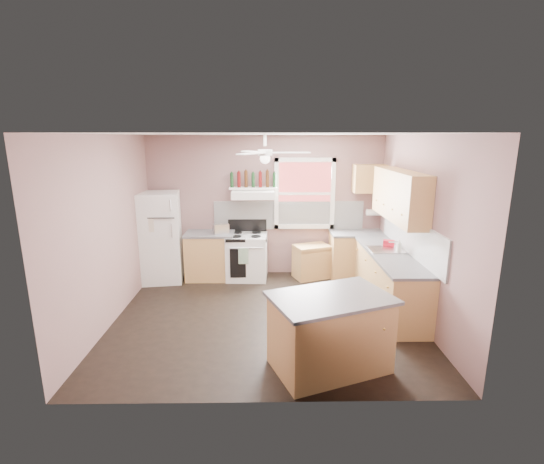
{
  "coord_description": "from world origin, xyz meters",
  "views": [
    {
      "loc": [
        0.01,
        -5.53,
        2.67
      ],
      "look_at": [
        0.1,
        0.3,
        1.25
      ],
      "focal_mm": 26.0,
      "sensor_mm": 36.0,
      "label": 1
    }
  ],
  "objects_px": {
    "toaster": "(221,229)",
    "stove": "(247,257)",
    "island": "(330,334)",
    "cart": "(311,261)",
    "refrigerator": "(161,237)"
  },
  "relations": [
    {
      "from": "stove",
      "to": "refrigerator",
      "type": "bearing_deg",
      "value": -174.12
    },
    {
      "from": "toaster",
      "to": "island",
      "type": "distance_m",
      "value": 3.45
    },
    {
      "from": "refrigerator",
      "to": "toaster",
      "type": "xyz_separation_m",
      "value": [
        1.11,
        0.05,
        0.15
      ]
    },
    {
      "from": "toaster",
      "to": "stove",
      "type": "height_order",
      "value": "toaster"
    },
    {
      "from": "cart",
      "to": "toaster",
      "type": "bearing_deg",
      "value": 161.58
    },
    {
      "from": "toaster",
      "to": "island",
      "type": "bearing_deg",
      "value": -84.87
    },
    {
      "from": "refrigerator",
      "to": "island",
      "type": "bearing_deg",
      "value": -55.58
    },
    {
      "from": "toaster",
      "to": "island",
      "type": "xyz_separation_m",
      "value": [
        1.59,
        -3.01,
        -0.56
      ]
    },
    {
      "from": "toaster",
      "to": "refrigerator",
      "type": "bearing_deg",
      "value": 160.07
    },
    {
      "from": "cart",
      "to": "island",
      "type": "height_order",
      "value": "island"
    },
    {
      "from": "refrigerator",
      "to": "cart",
      "type": "xyz_separation_m",
      "value": [
        2.83,
        0.1,
        -0.52
      ]
    },
    {
      "from": "toaster",
      "to": "island",
      "type": "height_order",
      "value": "toaster"
    },
    {
      "from": "refrigerator",
      "to": "island",
      "type": "distance_m",
      "value": 4.03
    },
    {
      "from": "refrigerator",
      "to": "stove",
      "type": "height_order",
      "value": "refrigerator"
    },
    {
      "from": "cart",
      "to": "island",
      "type": "bearing_deg",
      "value": -112.61
    }
  ]
}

